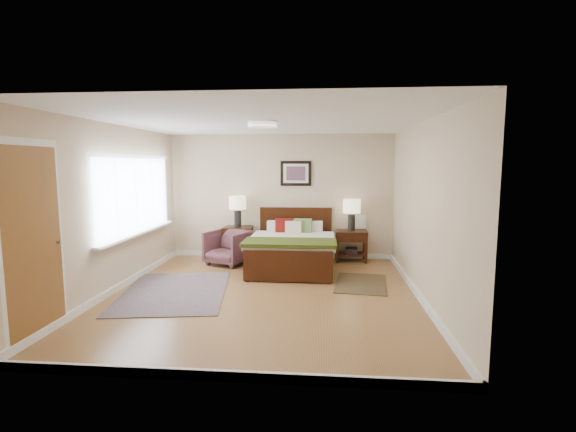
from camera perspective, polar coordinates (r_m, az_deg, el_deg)
The scene contains 18 objects.
floor at distance 6.26m, azimuth -3.35°, elevation -10.64°, with size 5.00×5.00×0.00m, color olive.
back_wall at distance 8.47m, azimuth -0.96°, elevation 2.67°, with size 4.50×0.04×2.50m, color #C8B391.
front_wall at distance 3.57m, azimuth -9.32°, elevation -3.61°, with size 4.50×0.04×2.50m, color #C8B391.
left_wall at distance 6.70m, azimuth -22.83°, elevation 0.93°, with size 0.04×5.00×2.50m, color #C8B391.
right_wall at distance 6.09m, azimuth 18.01°, elevation 0.57°, with size 0.04×5.00×2.50m, color #C8B391.
ceiling at distance 5.99m, azimuth -3.53°, elevation 12.78°, with size 4.50×5.00×0.02m, color white.
window at distance 7.29m, azimuth -19.95°, elevation 2.52°, with size 0.11×2.72×1.32m.
door at distance 5.25m, azimuth -31.44°, elevation -3.11°, with size 0.06×1.00×2.18m.
ceil_fixture at distance 5.99m, azimuth -3.52°, elevation 12.45°, with size 0.44×0.44×0.08m.
bed at distance 7.63m, azimuth 0.59°, elevation -3.73°, with size 1.57×1.89×1.02m.
wall_art at distance 8.39m, azimuth 1.08°, elevation 5.84°, with size 0.62×0.05×0.50m.
nightstand_left at distance 8.44m, azimuth -6.88°, elevation -2.32°, with size 0.55×0.50×0.66m.
nightstand_right at distance 8.31m, azimuth 8.64°, elevation -3.57°, with size 0.61×0.46×0.61m.
lamp_left at distance 8.39m, azimuth -6.91°, elevation 1.44°, with size 0.34×0.34×0.61m.
lamp_right at distance 8.23m, azimuth 8.72°, elevation 0.95°, with size 0.34×0.34×0.61m.
armchair at distance 8.05m, azimuth -8.24°, elevation -4.26°, with size 0.70×0.72×0.66m, color brown.
rug_persian at distance 6.58m, azimuth -15.26°, elevation -9.95°, with size 1.50×2.12×0.01m, color #0E2146.
rug_navy at distance 6.87m, azimuth 9.98°, elevation -9.06°, with size 0.79×1.19×0.01m, color black.
Camera 1 is at (0.88, -5.90, 1.91)m, focal length 26.00 mm.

